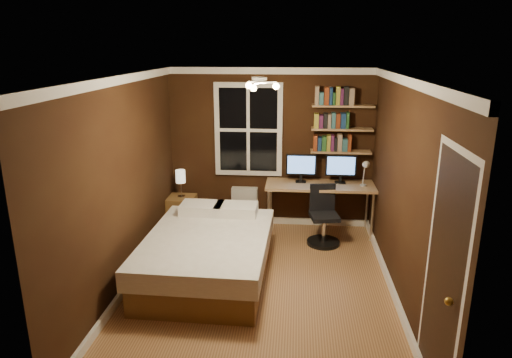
# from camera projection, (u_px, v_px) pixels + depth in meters

# --- Properties ---
(floor) EXTENTS (4.20, 4.20, 0.00)m
(floor) POSITION_uv_depth(u_px,v_px,m) (260.00, 286.00, 5.54)
(floor) COLOR brown
(floor) RESTS_ON ground
(wall_back) EXTENTS (3.20, 0.04, 2.50)m
(wall_back) POSITION_uv_depth(u_px,v_px,m) (271.00, 149.00, 7.20)
(wall_back) COLOR black
(wall_back) RESTS_ON ground
(wall_left) EXTENTS (0.04, 4.20, 2.50)m
(wall_left) POSITION_uv_depth(u_px,v_px,m) (124.00, 185.00, 5.33)
(wall_left) COLOR black
(wall_left) RESTS_ON ground
(wall_right) EXTENTS (0.04, 4.20, 2.50)m
(wall_right) POSITION_uv_depth(u_px,v_px,m) (404.00, 192.00, 5.05)
(wall_right) COLOR black
(wall_right) RESTS_ON ground
(ceiling) EXTENTS (3.20, 4.20, 0.02)m
(ceiling) POSITION_uv_depth(u_px,v_px,m) (260.00, 76.00, 4.84)
(ceiling) COLOR white
(ceiling) RESTS_ON wall_back
(window) EXTENTS (1.06, 0.06, 1.46)m
(window) POSITION_uv_depth(u_px,v_px,m) (248.00, 130.00, 7.11)
(window) COLOR white
(window) RESTS_ON wall_back
(door) EXTENTS (0.03, 0.82, 2.05)m
(door) POSITION_uv_depth(u_px,v_px,m) (443.00, 279.00, 3.63)
(door) COLOR black
(door) RESTS_ON ground
(door_knob) EXTENTS (0.06, 0.06, 0.06)m
(door_knob) POSITION_uv_depth(u_px,v_px,m) (449.00, 302.00, 3.36)
(door_knob) COLOR gold
(door_knob) RESTS_ON door
(ceiling_fixture) EXTENTS (0.44, 0.44, 0.18)m
(ceiling_fixture) POSITION_uv_depth(u_px,v_px,m) (259.00, 87.00, 4.77)
(ceiling_fixture) COLOR beige
(ceiling_fixture) RESTS_ON ceiling
(bookshelf_lower) EXTENTS (0.92, 0.22, 0.03)m
(bookshelf_lower) POSITION_uv_depth(u_px,v_px,m) (341.00, 152.00, 6.99)
(bookshelf_lower) COLOR #AC7D53
(bookshelf_lower) RESTS_ON wall_back
(books_row_lower) EXTENTS (0.54, 0.16, 0.23)m
(books_row_lower) POSITION_uv_depth(u_px,v_px,m) (341.00, 143.00, 6.95)
(books_row_lower) COLOR maroon
(books_row_lower) RESTS_ON bookshelf_lower
(bookshelf_middle) EXTENTS (0.92, 0.22, 0.03)m
(bookshelf_middle) POSITION_uv_depth(u_px,v_px,m) (342.00, 129.00, 6.89)
(bookshelf_middle) COLOR #AC7D53
(bookshelf_middle) RESTS_ON wall_back
(books_row_middle) EXTENTS (0.48, 0.16, 0.23)m
(books_row_middle) POSITION_uv_depth(u_px,v_px,m) (342.00, 121.00, 6.85)
(books_row_middle) COLOR navy
(books_row_middle) RESTS_ON bookshelf_middle
(bookshelf_upper) EXTENTS (0.92, 0.22, 0.03)m
(bookshelf_upper) POSITION_uv_depth(u_px,v_px,m) (343.00, 106.00, 6.79)
(bookshelf_upper) COLOR #AC7D53
(bookshelf_upper) RESTS_ON wall_back
(books_row_upper) EXTENTS (0.54, 0.16, 0.23)m
(books_row_upper) POSITION_uv_depth(u_px,v_px,m) (343.00, 97.00, 6.75)
(books_row_upper) COLOR #245626
(books_row_upper) RESTS_ON bookshelf_upper
(bed) EXTENTS (1.53, 2.10, 0.70)m
(bed) POSITION_uv_depth(u_px,v_px,m) (208.00, 254.00, 5.71)
(bed) COLOR brown
(bed) RESTS_ON ground
(nightstand) EXTENTS (0.42, 0.42, 0.52)m
(nightstand) POSITION_uv_depth(u_px,v_px,m) (182.00, 212.00, 7.26)
(nightstand) COLOR brown
(nightstand) RESTS_ON ground
(bedside_lamp) EXTENTS (0.15, 0.15, 0.44)m
(bedside_lamp) POSITION_uv_depth(u_px,v_px,m) (181.00, 184.00, 7.13)
(bedside_lamp) COLOR #F2EACB
(bedside_lamp) RESTS_ON nightstand
(radiator) EXTENTS (0.42, 0.15, 0.62)m
(radiator) POSITION_uv_depth(u_px,v_px,m) (245.00, 206.00, 7.39)
(radiator) COLOR silver
(radiator) RESTS_ON ground
(desk) EXTENTS (1.65, 0.62, 0.79)m
(desk) POSITION_uv_depth(u_px,v_px,m) (320.00, 188.00, 6.96)
(desk) COLOR #AC7D53
(desk) RESTS_ON ground
(monitor_left) EXTENTS (0.47, 0.12, 0.44)m
(monitor_left) POSITION_uv_depth(u_px,v_px,m) (301.00, 168.00, 6.99)
(monitor_left) COLOR black
(monitor_left) RESTS_ON desk
(monitor_right) EXTENTS (0.47, 0.12, 0.44)m
(monitor_right) POSITION_uv_depth(u_px,v_px,m) (341.00, 169.00, 6.93)
(monitor_right) COLOR black
(monitor_right) RESTS_ON desk
(desk_lamp) EXTENTS (0.14, 0.32, 0.44)m
(desk_lamp) POSITION_uv_depth(u_px,v_px,m) (365.00, 173.00, 6.72)
(desk_lamp) COLOR silver
(desk_lamp) RESTS_ON desk
(office_chair) EXTENTS (0.48, 0.48, 0.87)m
(office_chair) POSITION_uv_depth(u_px,v_px,m) (323.00, 223.00, 6.68)
(office_chair) COLOR black
(office_chair) RESTS_ON ground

